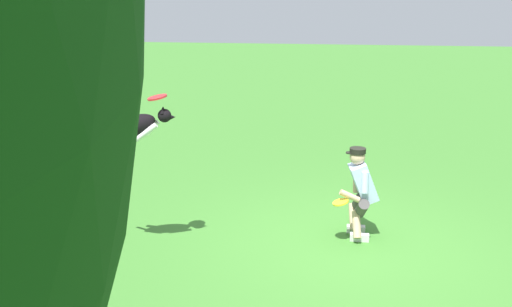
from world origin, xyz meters
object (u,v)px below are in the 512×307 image
object	(u,v)px
frisbee_flying	(157,97)
frisbee_held	(341,202)
dog	(135,127)
person	(360,190)

from	to	relation	value
frisbee_flying	frisbee_held	world-z (taller)	frisbee_flying
dog	frisbee_flying	world-z (taller)	frisbee_flying
dog	frisbee_held	world-z (taller)	dog
frisbee_flying	frisbee_held	xyz separation A→B (m)	(-2.30, -0.55, -1.46)
dog	frisbee_held	distance (m)	2.87
dog	frisbee_flying	size ratio (longest dim) A/B	4.21
dog	frisbee_flying	xyz separation A→B (m)	(-0.29, -0.05, 0.37)
person	dog	bearing A→B (deg)	8.67
person	frisbee_flying	size ratio (longest dim) A/B	5.23
person	frisbee_flying	world-z (taller)	frisbee_flying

